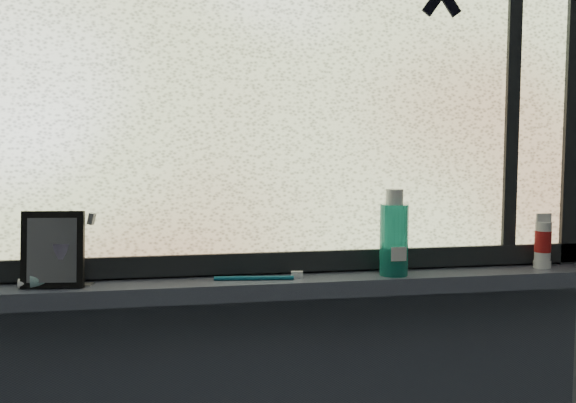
# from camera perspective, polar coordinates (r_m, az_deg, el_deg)

# --- Properties ---
(wall_back) EXTENTS (3.00, 0.01, 2.50)m
(wall_back) POSITION_cam_1_polar(r_m,az_deg,el_deg) (1.60, -0.60, 1.90)
(wall_back) COLOR #9EA3A8
(wall_back) RESTS_ON ground
(windowsill) EXTENTS (1.62, 0.14, 0.04)m
(windowsill) POSITION_cam_1_polar(r_m,az_deg,el_deg) (1.56, -0.12, -7.47)
(windowsill) COLOR #494F62
(windowsill) RESTS_ON wall_back
(window_pane) EXTENTS (1.50, 0.01, 1.00)m
(window_pane) POSITION_cam_1_polar(r_m,az_deg,el_deg) (1.58, -0.47, 12.01)
(window_pane) COLOR silver
(window_pane) RESTS_ON wall_back
(frame_bottom) EXTENTS (1.60, 0.03, 0.05)m
(frame_bottom) POSITION_cam_1_polar(r_m,az_deg,el_deg) (1.60, -0.43, -5.34)
(frame_bottom) COLOR black
(frame_bottom) RESTS_ON windowsill
(frame_right) EXTENTS (0.05, 0.03, 1.10)m
(frame_right) POSITION_cam_1_polar(r_m,az_deg,el_deg) (1.88, 24.02, 10.51)
(frame_right) COLOR black
(frame_right) RESTS_ON wall_back
(frame_mullion) EXTENTS (0.03, 0.03, 1.00)m
(frame_mullion) POSITION_cam_1_polar(r_m,az_deg,el_deg) (1.78, 19.29, 10.96)
(frame_mullion) COLOR black
(frame_mullion) RESTS_ON wall_back
(vanity_mirror) EXTENTS (0.15, 0.09, 0.17)m
(vanity_mirror) POSITION_cam_1_polar(r_m,az_deg,el_deg) (1.53, -20.18, -4.02)
(vanity_mirror) COLOR black
(vanity_mirror) RESTS_ON windowsill
(toothpaste_tube) EXTENTS (0.19, 0.05, 0.03)m
(toothpaste_tube) POSITION_cam_1_polar(r_m,az_deg,el_deg) (1.54, -20.04, -6.54)
(toothpaste_tube) COLOR silver
(toothpaste_tube) RESTS_ON windowsill
(toothbrush_cup) EXTENTS (0.09, 0.09, 0.10)m
(toothbrush_cup) POSITION_cam_1_polar(r_m,az_deg,el_deg) (1.55, -19.15, -5.22)
(toothbrush_cup) COLOR #BDADE5
(toothbrush_cup) RESTS_ON windowsill
(toothbrush_lying) EXTENTS (0.23, 0.05, 0.02)m
(toothbrush_lying) POSITION_cam_1_polar(r_m,az_deg,el_deg) (1.52, -3.04, -6.71)
(toothbrush_lying) COLOR #0C5B74
(toothbrush_lying) RESTS_ON windowsill
(mouthwash_bottle) EXTENTS (0.07, 0.07, 0.17)m
(mouthwash_bottle) POSITION_cam_1_polar(r_m,az_deg,el_deg) (1.58, 9.41, -2.72)
(mouthwash_bottle) COLOR teal
(mouthwash_bottle) RESTS_ON windowsill
(cream_tube) EXTENTS (0.05, 0.05, 0.10)m
(cream_tube) POSITION_cam_1_polar(r_m,az_deg,el_deg) (1.79, 21.72, -3.11)
(cream_tube) COLOR silver
(cream_tube) RESTS_ON windowsill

